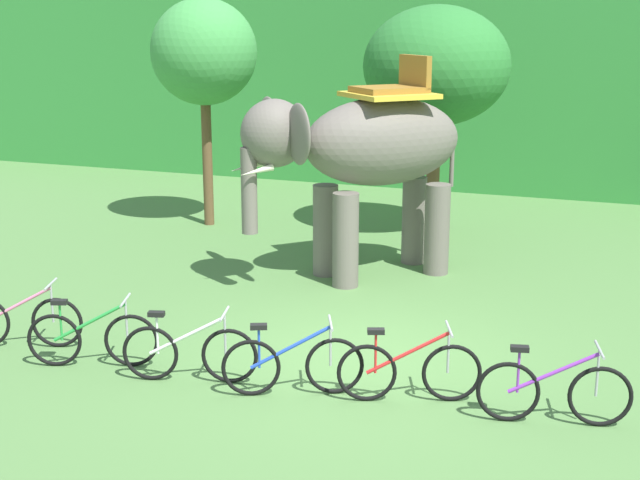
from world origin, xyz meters
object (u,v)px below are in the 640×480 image
object	(u,v)px
bike_green	(92,338)
bike_blue	(292,365)
tree_left	(436,67)
bike_red	(409,370)
elephant	(365,151)
bike_purple	(554,392)
bike_white	(189,352)
tree_center_left	(204,53)
bike_pink	(20,320)

from	to	relation	value
bike_green	bike_blue	bearing A→B (deg)	1.83
tree_left	bike_red	size ratio (longest dim) A/B	2.87
elephant	bike_purple	distance (m)	6.29
tree_left	bike_white	world-z (taller)	tree_left
tree_left	bike_red	world-z (taller)	tree_left
tree_center_left	tree_left	world-z (taller)	tree_center_left
bike_white	bike_red	distance (m)	2.73
bike_pink	tree_left	bearing A→B (deg)	65.32
elephant	bike_pink	bearing A→B (deg)	-124.64
bike_red	bike_purple	bearing A→B (deg)	-0.55
bike_red	bike_purple	distance (m)	1.66
tree_left	bike_red	distance (m)	8.78
bike_green	bike_white	size ratio (longest dim) A/B	0.98
tree_center_left	bike_blue	bearing A→B (deg)	-56.23
bike_green	bike_blue	size ratio (longest dim) A/B	1.03
bike_pink	bike_white	distance (m)	2.75
elephant	bike_pink	distance (m)	6.21
bike_purple	bike_pink	bearing A→B (deg)	-178.78
tree_left	bike_purple	world-z (taller)	tree_left
bike_pink	bike_red	world-z (taller)	same
elephant	bike_pink	world-z (taller)	elephant
tree_center_left	elephant	size ratio (longest dim) A/B	1.27
bike_blue	bike_purple	world-z (taller)	same
bike_green	tree_center_left	bearing A→B (deg)	106.78
bike_pink	bike_red	xyz separation A→B (m)	(5.44, 0.17, 0.00)
bike_green	bike_blue	world-z (taller)	same
bike_green	bike_purple	distance (m)	5.78
bike_pink	bike_purple	xyz separation A→B (m)	(7.10, 0.15, 0.00)
bike_pink	bike_purple	size ratio (longest dim) A/B	0.97
tree_center_left	elephant	world-z (taller)	tree_center_left
bike_green	bike_blue	distance (m)	2.76
bike_pink	bike_blue	distance (m)	4.09
bike_white	bike_blue	bearing A→B (deg)	3.53
bike_green	bike_pink	bearing A→B (deg)	169.99
bike_red	elephant	bearing A→B (deg)	113.62
tree_left	bike_blue	bearing A→B (deg)	-87.88
elephant	bike_red	xyz separation A→B (m)	(2.06, -4.72, -1.82)
elephant	bike_purple	bearing A→B (deg)	-51.83
elephant	bike_blue	distance (m)	5.40
elephant	tree_center_left	bearing A→B (deg)	149.60
elephant	bike_purple	world-z (taller)	elephant
tree_left	elephant	size ratio (longest dim) A/B	1.23
bike_blue	elephant	bearing A→B (deg)	98.06
tree_left	bike_white	bearing A→B (deg)	-97.00
tree_center_left	bike_white	world-z (taller)	tree_center_left
tree_center_left	bike_green	distance (m)	8.67
bike_green	bike_purple	size ratio (longest dim) A/B	0.97
elephant	bike_blue	world-z (taller)	elephant
tree_center_left	bike_green	bearing A→B (deg)	-73.22
bike_pink	bike_green	world-z (taller)	same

